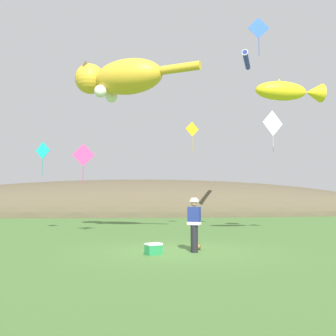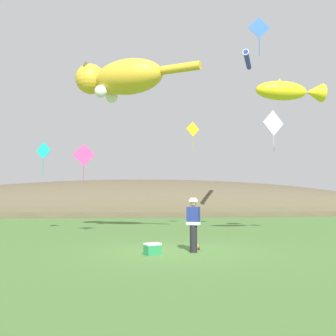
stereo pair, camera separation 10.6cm
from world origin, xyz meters
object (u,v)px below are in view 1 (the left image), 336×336
(kite_fish_windsock, at_px, (288,91))
(kite_diamond_gold, at_px, (192,130))
(picnic_cooler, at_px, (153,249))
(kite_diamond_white, at_px, (273,123))
(kite_spool, at_px, (198,247))
(kite_giant_cat, at_px, (120,78))
(festival_attendant, at_px, (194,223))
(kite_tube_streamer, at_px, (246,60))
(kite_diamond_teal, at_px, (43,151))
(kite_diamond_pink, at_px, (83,155))
(kite_diamond_blue, at_px, (259,28))

(kite_fish_windsock, height_order, kite_diamond_gold, kite_fish_windsock)
(picnic_cooler, bearing_deg, kite_diamond_white, 48.67)
(kite_spool, height_order, kite_diamond_gold, kite_diamond_gold)
(kite_giant_cat, bearing_deg, kite_diamond_gold, 40.76)
(picnic_cooler, relative_size, kite_diamond_white, 0.25)
(picnic_cooler, bearing_deg, kite_fish_windsock, 36.58)
(picnic_cooler, relative_size, kite_diamond_gold, 0.32)
(festival_attendant, xyz_separation_m, kite_tube_streamer, (5.94, 13.07, 10.68))
(kite_tube_streamer, bearing_deg, festival_attendant, -114.45)
(picnic_cooler, xyz_separation_m, kite_diamond_gold, (2.97, 11.06, 5.91))
(kite_tube_streamer, bearing_deg, kite_giant_cat, -144.68)
(picnic_cooler, bearing_deg, kite_diamond_teal, 122.24)
(kite_spool, distance_m, kite_diamond_teal, 11.44)
(kite_diamond_pink, bearing_deg, festival_attendant, -55.12)
(kite_spool, distance_m, kite_diamond_blue, 11.87)
(kite_fish_windsock, bearing_deg, festival_attendant, -139.32)
(kite_spool, distance_m, kite_fish_windsock, 9.29)
(festival_attendant, distance_m, kite_tube_streamer, 17.89)
(kite_spool, distance_m, kite_diamond_pink, 8.38)
(kite_diamond_white, height_order, kite_diamond_pink, kite_diamond_white)
(festival_attendant, distance_m, kite_diamond_gold, 11.96)
(kite_fish_windsock, bearing_deg, kite_diamond_gold, 120.78)
(kite_giant_cat, bearing_deg, kite_diamond_white, 4.56)
(kite_fish_windsock, distance_m, kite_diamond_white, 3.20)
(kite_diamond_blue, height_order, kite_diamond_gold, kite_diamond_blue)
(kite_diamond_teal, bearing_deg, kite_diamond_blue, -15.77)
(kite_spool, relative_size, kite_tube_streamer, 0.07)
(kite_fish_windsock, bearing_deg, kite_diamond_teal, 162.16)
(picnic_cooler, bearing_deg, kite_giant_cat, 100.90)
(kite_tube_streamer, xyz_separation_m, kite_diamond_white, (-0.29, -5.49, -5.71))
(kite_fish_windsock, height_order, kite_diamond_blue, kite_diamond_blue)
(kite_spool, height_order, kite_fish_windsock, kite_fish_windsock)
(kite_diamond_blue, bearing_deg, festival_attendant, -128.05)
(kite_tube_streamer, bearing_deg, kite_diamond_teal, -160.33)
(picnic_cooler, height_order, kite_diamond_pink, kite_diamond_pink)
(kite_diamond_white, xyz_separation_m, kite_diamond_blue, (-1.48, -2.25, 4.33))
(kite_fish_windsock, relative_size, kite_diamond_white, 1.48)
(kite_giant_cat, height_order, kite_diamond_blue, kite_diamond_blue)
(festival_attendant, height_order, kite_fish_windsock, kite_fish_windsock)
(kite_spool, height_order, kite_diamond_blue, kite_diamond_blue)
(kite_tube_streamer, distance_m, kite_diamond_white, 7.93)
(kite_tube_streamer, height_order, kite_diamond_pink, kite_tube_streamer)
(picnic_cooler, distance_m, kite_diamond_pink, 8.36)
(festival_attendant, height_order, picnic_cooler, festival_attendant)
(kite_tube_streamer, bearing_deg, kite_diamond_gold, -151.04)
(kite_spool, relative_size, kite_giant_cat, 0.03)
(kite_giant_cat, bearing_deg, kite_fish_windsock, -16.44)
(kite_diamond_pink, bearing_deg, kite_giant_cat, 15.59)
(kite_diamond_white, distance_m, kite_diamond_gold, 5.09)
(kite_diamond_teal, bearing_deg, kite_diamond_pink, -39.73)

